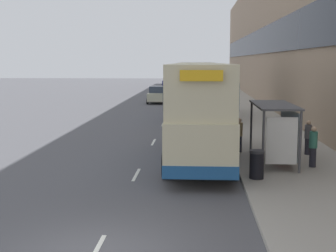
# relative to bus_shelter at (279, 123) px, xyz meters

# --- Properties ---
(pavement) EXTENTS (5.00, 93.00, 0.14)m
(pavement) POSITION_rel_bus_shelter_xyz_m (0.73, 29.11, -1.81)
(pavement) COLOR #A39E93
(pavement) RESTS_ON ground_plane
(terrace_facade) EXTENTS (3.10, 93.00, 14.35)m
(terrace_facade) POSITION_rel_bus_shelter_xyz_m (4.72, 29.11, 5.29)
(terrace_facade) COLOR #9E846B
(terrace_facade) RESTS_ON ground_plane
(lane_mark_0) EXTENTS (0.12, 2.00, 0.01)m
(lane_mark_0) POSITION_rel_bus_shelter_xyz_m (-5.77, -9.18, -1.87)
(lane_mark_0) COLOR silver
(lane_mark_0) RESTS_ON ground_plane
(lane_mark_1) EXTENTS (0.12, 2.00, 0.01)m
(lane_mark_1) POSITION_rel_bus_shelter_xyz_m (-5.77, -1.74, -1.87)
(lane_mark_1) COLOR silver
(lane_mark_1) RESTS_ON ground_plane
(lane_mark_2) EXTENTS (0.12, 2.00, 0.01)m
(lane_mark_2) POSITION_rel_bus_shelter_xyz_m (-5.77, 5.70, -1.87)
(lane_mark_2) COLOR silver
(lane_mark_2) RESTS_ON ground_plane
(lane_mark_3) EXTENTS (0.12, 2.00, 0.01)m
(lane_mark_3) POSITION_rel_bus_shelter_xyz_m (-5.77, 13.14, -1.87)
(lane_mark_3) COLOR silver
(lane_mark_3) RESTS_ON ground_plane
(lane_mark_4) EXTENTS (0.12, 2.00, 0.01)m
(lane_mark_4) POSITION_rel_bus_shelter_xyz_m (-5.77, 20.58, -1.87)
(lane_mark_4) COLOR silver
(lane_mark_4) RESTS_ON ground_plane
(bus_shelter) EXTENTS (1.60, 4.20, 2.48)m
(bus_shelter) POSITION_rel_bus_shelter_xyz_m (0.00, 0.00, 0.00)
(bus_shelter) COLOR #4C4C51
(bus_shelter) RESTS_ON ground_plane
(double_decker_bus_near) EXTENTS (2.85, 10.79, 4.30)m
(double_decker_bus_near) POSITION_rel_bus_shelter_xyz_m (-3.30, 1.10, 0.41)
(double_decker_bus_near) COLOR beige
(double_decker_bus_near) RESTS_ON ground_plane
(double_decker_bus_ahead) EXTENTS (2.85, 11.32, 4.30)m
(double_decker_bus_ahead) POSITION_rel_bus_shelter_xyz_m (-3.44, 16.84, 0.41)
(double_decker_bus_ahead) COLOR beige
(double_decker_bus_ahead) RESTS_ON ground_plane
(car_0) EXTENTS (1.92, 3.98, 1.79)m
(car_0) POSITION_rel_bus_shelter_xyz_m (-7.57, 29.63, -1.00)
(car_0) COLOR #B7B799
(car_0) RESTS_ON ground_plane
(car_1) EXTENTS (1.91, 4.19, 1.80)m
(car_1) POSITION_rel_bus_shelter_xyz_m (-8.30, 61.20, -0.99)
(car_1) COLOR navy
(car_1) RESTS_ON ground_plane
(car_2) EXTENTS (1.94, 4.53, 1.66)m
(car_2) POSITION_rel_bus_shelter_xyz_m (-3.62, 30.47, -1.05)
(car_2) COLOR maroon
(car_2) RESTS_ON ground_plane
(car_3) EXTENTS (2.09, 3.84, 1.80)m
(car_3) POSITION_rel_bus_shelter_xyz_m (-3.90, 51.05, -0.99)
(car_3) COLOR #4C5156
(car_3) RESTS_ON ground_plane
(pedestrian_at_shelter) EXTENTS (0.31, 0.31, 1.59)m
(pedestrian_at_shelter) POSITION_rel_bus_shelter_xyz_m (1.69, 2.05, -0.93)
(pedestrian_at_shelter) COLOR #23232D
(pedestrian_at_shelter) RESTS_ON ground_plane
(pedestrian_1) EXTENTS (0.32, 0.32, 1.62)m
(pedestrian_1) POSITION_rel_bus_shelter_xyz_m (-1.41, 2.47, -0.91)
(pedestrian_1) COLOR #23232D
(pedestrian_1) RESTS_ON ground_plane
(pedestrian_2) EXTENTS (0.33, 0.33, 1.66)m
(pedestrian_2) POSITION_rel_bus_shelter_xyz_m (1.30, -0.53, -0.89)
(pedestrian_2) COLOR #23232D
(pedestrian_2) RESTS_ON ground_plane
(pedestrian_3) EXTENTS (0.34, 0.34, 1.73)m
(pedestrian_3) POSITION_rel_bus_shelter_xyz_m (1.23, 2.77, -0.85)
(pedestrian_3) COLOR #23232D
(pedestrian_3) RESTS_ON ground_plane
(litter_bin) EXTENTS (0.55, 0.55, 1.05)m
(litter_bin) POSITION_rel_bus_shelter_xyz_m (-1.22, -2.57, -1.21)
(litter_bin) COLOR black
(litter_bin) RESTS_ON ground_plane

